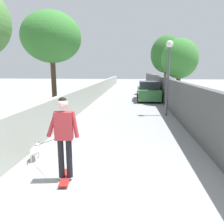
{
  "coord_description": "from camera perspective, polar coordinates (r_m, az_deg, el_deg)",
  "views": [
    {
      "loc": [
        -2.89,
        -0.42,
        2.47
      ],
      "look_at": [
        4.42,
        0.32,
        1.0
      ],
      "focal_mm": 34.08,
      "sensor_mm": 36.0,
      "label": 1
    }
  ],
  "objects": [
    {
      "name": "ground_plane",
      "position": [
        17.07,
        4.3,
        2.97
      ],
      "size": [
        80.0,
        80.0,
        0.0
      ],
      "primitive_type": "plane",
      "color": "gray"
    },
    {
      "name": "wall_left",
      "position": [
        15.33,
        -6.34,
        4.51
      ],
      "size": [
        48.0,
        0.3,
        1.34
      ],
      "primitive_type": "cube",
      "color": "#999E93",
      "rests_on": "ground"
    },
    {
      "name": "fence_right",
      "position": [
        15.15,
        14.76,
        5.14
      ],
      "size": [
        48.0,
        0.3,
        1.87
      ],
      "primitive_type": "cube",
      "color": "#4C4C4C",
      "rests_on": "ground"
    },
    {
      "name": "tree_left_mid",
      "position": [
        11.23,
        -15.93,
        18.63
      ],
      "size": [
        2.87,
        2.87,
        5.21
      ],
      "color": "#473523",
      "rests_on": "ground"
    },
    {
      "name": "tree_right_far",
      "position": [
        22.16,
        14.36,
        14.74
      ],
      "size": [
        3.03,
        3.03,
        5.72
      ],
      "color": "brown",
      "rests_on": "ground"
    },
    {
      "name": "tree_right_distant",
      "position": [
        16.23,
        17.69,
        13.39
      ],
      "size": [
        2.56,
        2.56,
        4.62
      ],
      "color": "brown",
      "rests_on": "ground"
    },
    {
      "name": "lamp_post",
      "position": [
        11.79,
        14.95,
        12.23
      ],
      "size": [
        0.36,
        0.36,
        3.95
      ],
      "color": "#4C4C51",
      "rests_on": "ground"
    },
    {
      "name": "skateboard",
      "position": [
        5.15,
        -12.22,
        -16.77
      ],
      "size": [
        0.82,
        0.31,
        0.08
      ],
      "color": "maroon",
      "rests_on": "ground"
    },
    {
      "name": "person_skateboarder",
      "position": [
        4.74,
        -12.77,
        -5.07
      ],
      "size": [
        0.27,
        0.72,
        1.82
      ],
      "color": "black",
      "rests_on": "skateboard"
    },
    {
      "name": "dog",
      "position": [
        6.36,
        -19.91,
        -9.59
      ],
      "size": [
        1.35,
        1.34,
        1.06
      ],
      "color": "white",
      "rests_on": "ground"
    },
    {
      "name": "car_near",
      "position": [
        17.64,
        9.71,
        5.45
      ],
      "size": [
        3.99,
        1.8,
        1.54
      ],
      "color": "#336B38",
      "rests_on": "ground"
    }
  ]
}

